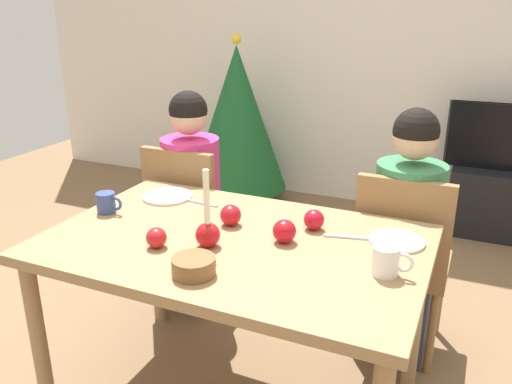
# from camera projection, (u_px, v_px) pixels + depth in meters

# --- Properties ---
(back_wall) EXTENTS (6.40, 0.10, 2.60)m
(back_wall) POSITION_uv_depth(u_px,v_px,m) (384.00, 41.00, 3.99)
(back_wall) COLOR silver
(back_wall) RESTS_ON ground
(dining_table) EXTENTS (1.40, 0.90, 0.75)m
(dining_table) POSITION_uv_depth(u_px,v_px,m) (234.00, 259.00, 1.97)
(dining_table) COLOR #99754C
(dining_table) RESTS_ON ground
(chair_left) EXTENTS (0.40, 0.40, 0.90)m
(chair_left) POSITION_uv_depth(u_px,v_px,m) (190.00, 217.00, 2.76)
(chair_left) COLOR olive
(chair_left) RESTS_ON ground
(chair_right) EXTENTS (0.40, 0.40, 0.90)m
(chair_right) POSITION_uv_depth(u_px,v_px,m) (402.00, 255.00, 2.34)
(chair_right) COLOR olive
(chair_right) RESTS_ON ground
(person_left_child) EXTENTS (0.30, 0.30, 1.17)m
(person_left_child) POSITION_uv_depth(u_px,v_px,m) (192.00, 205.00, 2.77)
(person_left_child) COLOR #33384C
(person_left_child) RESTS_ON ground
(person_right_child) EXTENTS (0.30, 0.30, 1.17)m
(person_right_child) POSITION_uv_depth(u_px,v_px,m) (404.00, 241.00, 2.35)
(person_right_child) COLOR #33384C
(person_right_child) RESTS_ON ground
(tv_stand) EXTENTS (0.64, 0.40, 0.48)m
(tv_stand) POSITION_uv_depth(u_px,v_px,m) (496.00, 202.00, 3.73)
(tv_stand) COLOR black
(tv_stand) RESTS_ON ground
(tv) EXTENTS (0.79, 0.05, 0.46)m
(tv) POSITION_uv_depth(u_px,v_px,m) (507.00, 138.00, 3.57)
(tv) COLOR black
(tv) RESTS_ON tv_stand
(christmas_tree) EXTENTS (0.79, 0.79, 1.36)m
(christmas_tree) POSITION_uv_depth(u_px,v_px,m) (237.00, 119.00, 4.16)
(christmas_tree) COLOR brown
(christmas_tree) RESTS_ON ground
(candle_centerpiece) EXTENTS (0.09, 0.09, 0.29)m
(candle_centerpiece) POSITION_uv_depth(u_px,v_px,m) (208.00, 231.00, 1.86)
(candle_centerpiece) COLOR red
(candle_centerpiece) RESTS_ON dining_table
(plate_left) EXTENTS (0.22, 0.22, 0.01)m
(plate_left) POSITION_uv_depth(u_px,v_px,m) (167.00, 196.00, 2.35)
(plate_left) COLOR white
(plate_left) RESTS_ON dining_table
(plate_right) EXTENTS (0.20, 0.20, 0.01)m
(plate_right) POSITION_uv_depth(u_px,v_px,m) (397.00, 241.00, 1.91)
(plate_right) COLOR white
(plate_right) RESTS_ON dining_table
(mug_left) EXTENTS (0.12, 0.08, 0.09)m
(mug_left) POSITION_uv_depth(u_px,v_px,m) (107.00, 203.00, 2.17)
(mug_left) COLOR #33477F
(mug_left) RESTS_ON dining_table
(mug_right) EXTENTS (0.13, 0.09, 0.10)m
(mug_right) POSITION_uv_depth(u_px,v_px,m) (387.00, 261.00, 1.67)
(mug_right) COLOR white
(mug_right) RESTS_ON dining_table
(fork_left) EXTENTS (0.18, 0.03, 0.01)m
(fork_left) POSITION_uv_depth(u_px,v_px,m) (200.00, 203.00, 2.28)
(fork_left) COLOR silver
(fork_left) RESTS_ON dining_table
(fork_right) EXTENTS (0.18, 0.05, 0.01)m
(fork_right) POSITION_uv_depth(u_px,v_px,m) (348.00, 237.00, 1.95)
(fork_right) COLOR silver
(fork_right) RESTS_ON dining_table
(bowl_walnuts) EXTENTS (0.14, 0.14, 0.06)m
(bowl_walnuts) POSITION_uv_depth(u_px,v_px,m) (193.00, 266.00, 1.68)
(bowl_walnuts) COLOR brown
(bowl_walnuts) RESTS_ON dining_table
(apple_near_candle) EXTENTS (0.08, 0.08, 0.08)m
(apple_near_candle) POSITION_uv_depth(u_px,v_px,m) (314.00, 220.00, 2.01)
(apple_near_candle) COLOR red
(apple_near_candle) RESTS_ON dining_table
(apple_by_left_plate) EXTENTS (0.08, 0.08, 0.08)m
(apple_by_left_plate) POSITION_uv_depth(u_px,v_px,m) (231.00, 215.00, 2.05)
(apple_by_left_plate) COLOR red
(apple_by_left_plate) RESTS_ON dining_table
(apple_by_right_mug) EXTENTS (0.09, 0.09, 0.09)m
(apple_by_right_mug) POSITION_uv_depth(u_px,v_px,m) (284.00, 231.00, 1.90)
(apple_by_right_mug) COLOR red
(apple_by_right_mug) RESTS_ON dining_table
(apple_far_edge) EXTENTS (0.07, 0.07, 0.07)m
(apple_far_edge) POSITION_uv_depth(u_px,v_px,m) (156.00, 238.00, 1.86)
(apple_far_edge) COLOR red
(apple_far_edge) RESTS_ON dining_table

